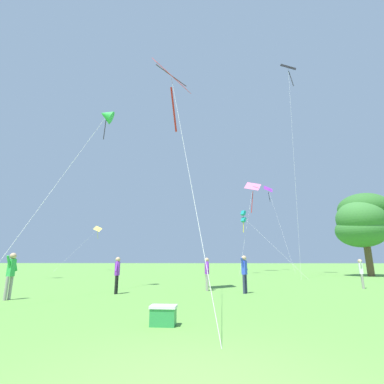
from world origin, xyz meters
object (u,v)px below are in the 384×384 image
at_px(person_child_small, 207,271).
at_px(person_foreground_watcher, 244,270).
at_px(kite_purple_streamer, 269,192).
at_px(picnic_cooler, 163,315).
at_px(person_in_blue_jacket, 117,271).
at_px(kite_teal_box, 244,217).
at_px(person_far_back, 11,271).
at_px(kite_green_small, 106,116).
at_px(kite_yellow_diamond, 96,231).
at_px(person_with_spool, 361,271).
at_px(kite_red_high, 172,85).
at_px(kite_pink_low, 252,192).
at_px(kite_black_large, 289,74).
at_px(tree_right_cluster, 362,220).

distance_m(person_child_small, person_foreground_watcher, 2.07).
height_order(kite_purple_streamer, picnic_cooler, kite_purple_streamer).
relative_size(person_in_blue_jacket, person_child_small, 1.01).
bearing_deg(kite_teal_box, person_far_back, -114.49).
height_order(kite_purple_streamer, kite_green_small, kite_purple_streamer).
height_order(kite_purple_streamer, person_child_small, kite_purple_streamer).
bearing_deg(kite_yellow_diamond, person_with_spool, -44.97).
bearing_deg(kite_green_small, kite_red_high, -22.53).
distance_m(kite_green_small, kite_red_high, 4.69).
xyz_separation_m(kite_yellow_diamond, kite_green_small, (13.35, -29.33, 3.73)).
bearing_deg(person_in_blue_jacket, kite_pink_low, 71.49).
bearing_deg(kite_black_large, kite_purple_streamer, 90.96).
height_order(kite_black_large, person_foreground_watcher, kite_black_large).
height_order(kite_green_small, person_with_spool, kite_green_small).
xyz_separation_m(kite_yellow_diamond, kite_black_large, (28.81, -13.57, 17.27)).
height_order(kite_pink_low, kite_green_small, kite_pink_low).
bearing_deg(person_in_blue_jacket, person_foreground_watcher, 7.09).
xyz_separation_m(kite_teal_box, person_foreground_watcher, (-1.92, -21.17, -5.72)).
relative_size(kite_teal_box, person_in_blue_jacket, 7.25).
xyz_separation_m(kite_green_small, kite_red_high, (4.30, -1.78, 0.56)).
relative_size(person_foreground_watcher, tree_right_cluster, 0.20).
relative_size(kite_pink_low, kite_black_large, 0.53).
xyz_separation_m(person_with_spool, picnic_cooler, (-8.88, -9.68, -0.69)).
height_order(kite_teal_box, person_foreground_watcher, kite_teal_box).
bearing_deg(person_child_small, person_in_blue_jacket, -156.12).
bearing_deg(picnic_cooler, person_with_spool, 47.48).
height_order(kite_pink_low, tree_right_cluster, kite_pink_low).
bearing_deg(kite_pink_low, person_far_back, -112.57).
distance_m(kite_teal_box, person_with_spool, 19.68).
bearing_deg(person_in_blue_jacket, picnic_cooler, -60.97).
height_order(kite_pink_low, kite_red_high, kite_pink_low).
height_order(kite_purple_streamer, person_foreground_watcher, kite_purple_streamer).
bearing_deg(kite_green_small, kite_black_large, 45.55).
height_order(kite_black_large, person_with_spool, kite_black_large).
relative_size(kite_yellow_diamond, person_far_back, 4.19).
distance_m(kite_yellow_diamond, person_with_spool, 39.25).
xyz_separation_m(kite_teal_box, kite_green_small, (-9.63, -20.09, 3.18)).
height_order(kite_teal_box, kite_green_small, kite_green_small).
bearing_deg(kite_purple_streamer, kite_yellow_diamond, -173.32).
bearing_deg(person_with_spool, kite_pink_low, 95.32).
bearing_deg(person_child_small, kite_green_small, 179.75).
bearing_deg(person_far_back, kite_teal_box, 65.51).
bearing_deg(kite_red_high, person_far_back, -157.39).
relative_size(kite_black_large, kite_green_small, 2.44).
xyz_separation_m(person_child_small, person_far_back, (-7.36, -4.14, 0.09)).
height_order(kite_teal_box, person_far_back, kite_teal_box).
bearing_deg(kite_pink_low, kite_green_small, -113.11).
bearing_deg(kite_pink_low, person_foreground_watcher, -98.06).
height_order(kite_pink_low, person_child_small, kite_pink_low).
relative_size(kite_pink_low, person_with_spool, 8.86).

